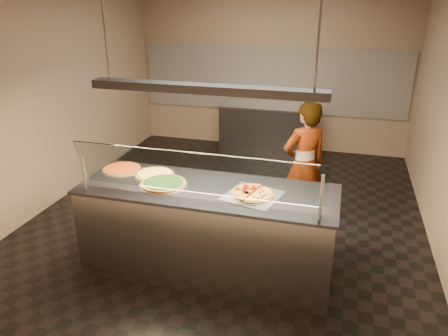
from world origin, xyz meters
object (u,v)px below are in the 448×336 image
(half_pizza_pepperoni, at_px, (243,191))
(prep_table, at_px, (267,129))
(pizza_spatula, at_px, (152,171))
(worker, at_px, (304,165))
(pizza_spinach, at_px, (164,183))
(serving_counter, at_px, (208,228))
(sneeze_guard, at_px, (196,174))
(half_pizza_sausage, at_px, (263,195))
(pizza_cheese, at_px, (155,174))
(perforated_tray, at_px, (253,195))
(pizza_tomato, at_px, (122,168))
(heat_lamp_housing, at_px, (206,89))

(half_pizza_pepperoni, distance_m, prep_table, 3.83)
(pizza_spatula, bearing_deg, worker, 33.01)
(pizza_spinach, bearing_deg, serving_counter, 5.10)
(sneeze_guard, xyz_separation_m, prep_table, (-0.05, 4.06, -0.76))
(half_pizza_pepperoni, distance_m, half_pizza_sausage, 0.20)
(serving_counter, relative_size, prep_table, 1.60)
(serving_counter, xyz_separation_m, pizza_cheese, (-0.65, 0.16, 0.48))
(pizza_cheese, height_order, prep_table, pizza_cheese)
(perforated_tray, relative_size, half_pizza_pepperoni, 1.34)
(half_pizza_pepperoni, relative_size, pizza_tomato, 1.03)
(pizza_cheese, bearing_deg, pizza_spatula, 144.12)
(sneeze_guard, bearing_deg, pizza_tomato, 152.62)
(serving_counter, bearing_deg, worker, 54.86)
(sneeze_guard, xyz_separation_m, pizza_cheese, (-0.65, 0.51, -0.28))
(serving_counter, height_order, half_pizza_pepperoni, half_pizza_pepperoni)
(heat_lamp_housing, bearing_deg, pizza_spinach, -174.90)
(half_pizza_sausage, height_order, pizza_tomato, half_pizza_sausage)
(pizza_tomato, bearing_deg, worker, 27.43)
(half_pizza_pepperoni, height_order, pizza_tomato, half_pizza_pepperoni)
(sneeze_guard, height_order, pizza_cheese, sneeze_guard)
(perforated_tray, relative_size, pizza_spatula, 2.14)
(half_pizza_sausage, height_order, prep_table, half_pizza_sausage)
(perforated_tray, bearing_deg, sneeze_guard, -149.23)
(half_pizza_pepperoni, xyz_separation_m, pizza_spinach, (-0.85, 0.01, -0.02))
(pizza_cheese, bearing_deg, pizza_tomato, 172.86)
(worker, distance_m, heat_lamp_housing, 1.88)
(half_pizza_sausage, bearing_deg, prep_table, 99.64)
(serving_counter, xyz_separation_m, half_pizza_sausage, (0.59, -0.05, 0.49))
(half_pizza_pepperoni, relative_size, heat_lamp_housing, 0.20)
(pizza_spinach, bearing_deg, sneeze_guard, -33.04)
(half_pizza_sausage, xyz_separation_m, pizza_spatula, (-1.30, 0.26, 0.00))
(serving_counter, xyz_separation_m, pizza_tomato, (-1.08, 0.22, 0.48))
(serving_counter, bearing_deg, half_pizza_pepperoni, -7.78)
(serving_counter, relative_size, pizza_tomato, 6.01)
(half_pizza_pepperoni, height_order, pizza_cheese, half_pizza_pepperoni)
(sneeze_guard, relative_size, pizza_spinach, 4.82)
(serving_counter, relative_size, sneeze_guard, 1.10)
(pizza_spatula, xyz_separation_m, worker, (1.57, 1.02, -0.15))
(prep_table, bearing_deg, half_pizza_pepperoni, -83.37)
(serving_counter, xyz_separation_m, worker, (0.86, 1.22, 0.34))
(pizza_tomato, bearing_deg, perforated_tray, -9.78)
(pizza_spinach, xyz_separation_m, worker, (1.33, 1.26, -0.14))
(perforated_tray, height_order, prep_table, perforated_tray)
(half_pizza_pepperoni, relative_size, half_pizza_sausage, 1.00)
(perforated_tray, distance_m, half_pizza_sausage, 0.10)
(sneeze_guard, xyz_separation_m, heat_lamp_housing, (0.00, 0.34, 0.72))
(half_pizza_sausage, bearing_deg, perforated_tray, 179.38)
(pizza_cheese, bearing_deg, perforated_tray, -10.75)
(perforated_tray, xyz_separation_m, pizza_cheese, (-1.14, 0.22, 0.01))
(sneeze_guard, xyz_separation_m, half_pizza_sausage, (0.59, 0.29, -0.27))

